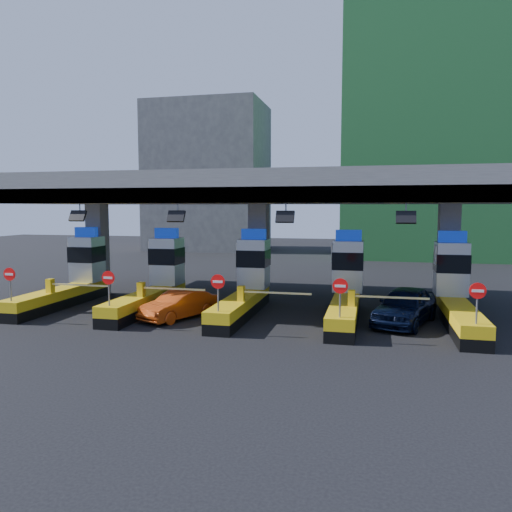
# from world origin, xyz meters

# --- Properties ---
(ground) EXTENTS (120.00, 120.00, 0.00)m
(ground) POSITION_xyz_m (0.00, 0.00, 0.00)
(ground) COLOR black
(ground) RESTS_ON ground
(toll_canopy) EXTENTS (28.00, 12.09, 7.00)m
(toll_canopy) POSITION_xyz_m (0.00, 2.87, 6.13)
(toll_canopy) COLOR slate
(toll_canopy) RESTS_ON ground
(toll_lane_far_left) EXTENTS (4.43, 8.00, 4.16)m
(toll_lane_far_left) POSITION_xyz_m (-10.00, 0.28, 1.40)
(toll_lane_far_left) COLOR black
(toll_lane_far_left) RESTS_ON ground
(toll_lane_left) EXTENTS (4.43, 8.00, 4.16)m
(toll_lane_left) POSITION_xyz_m (-5.00, 0.28, 1.40)
(toll_lane_left) COLOR black
(toll_lane_left) RESTS_ON ground
(toll_lane_center) EXTENTS (4.43, 8.00, 4.16)m
(toll_lane_center) POSITION_xyz_m (0.00, 0.28, 1.40)
(toll_lane_center) COLOR black
(toll_lane_center) RESTS_ON ground
(toll_lane_right) EXTENTS (4.43, 8.00, 4.16)m
(toll_lane_right) POSITION_xyz_m (5.00, 0.28, 1.40)
(toll_lane_right) COLOR black
(toll_lane_right) RESTS_ON ground
(toll_lane_far_right) EXTENTS (4.43, 8.00, 4.16)m
(toll_lane_far_right) POSITION_xyz_m (10.00, 0.28, 1.40)
(toll_lane_far_right) COLOR black
(toll_lane_far_right) RESTS_ON ground
(bg_building_scaffold) EXTENTS (18.00, 12.00, 28.00)m
(bg_building_scaffold) POSITION_xyz_m (12.00, 32.00, 14.00)
(bg_building_scaffold) COLOR #1E5926
(bg_building_scaffold) RESTS_ON ground
(bg_building_concrete) EXTENTS (14.00, 10.00, 18.00)m
(bg_building_concrete) POSITION_xyz_m (-14.00, 36.00, 9.00)
(bg_building_concrete) COLOR #4C4C49
(bg_building_concrete) RESTS_ON ground
(van) EXTENTS (3.54, 5.35, 1.69)m
(van) POSITION_xyz_m (7.70, -0.83, 0.85)
(van) COLOR black
(van) RESTS_ON ground
(red_car) EXTENTS (2.96, 4.30, 1.34)m
(red_car) POSITION_xyz_m (-2.74, -2.13, 0.67)
(red_car) COLOR #AA390D
(red_car) RESTS_ON ground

